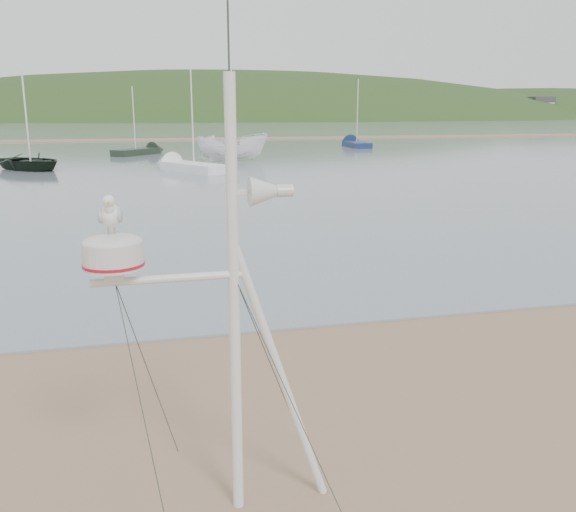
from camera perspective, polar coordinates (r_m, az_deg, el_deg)
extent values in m
plane|color=#81634A|center=(6.56, -20.56, -20.97)|extent=(560.00, 560.00, 0.00)
cube|color=slate|center=(137.45, -14.55, 11.66)|extent=(560.00, 256.00, 0.04)
cube|color=#81634A|center=(75.48, -14.78, 10.45)|extent=(560.00, 7.00, 0.07)
ellipsoid|color=#213716|center=(244.90, -4.65, 7.54)|extent=(400.00, 180.00, 80.00)
ellipsoid|color=#213716|center=(300.39, 23.06, 8.89)|extent=(300.00, 135.00, 56.00)
cube|color=silver|center=(204.74, -24.88, 12.47)|extent=(8.40, 6.30, 8.00)
cube|color=silver|center=(201.69, -17.44, 13.09)|extent=(8.40, 6.30, 8.00)
cube|color=silver|center=(201.96, -9.86, 13.50)|extent=(8.40, 6.30, 8.00)
cube|color=silver|center=(205.55, -2.41, 13.68)|extent=(8.40, 6.30, 8.00)
cube|color=silver|center=(212.28, 4.68, 13.64)|extent=(8.40, 6.30, 8.00)
cube|color=silver|center=(221.88, 11.25, 13.43)|extent=(8.40, 6.30, 8.00)
cube|color=silver|center=(233.98, 17.18, 13.09)|extent=(8.40, 6.30, 8.00)
cube|color=silver|center=(248.23, 22.47, 12.68)|extent=(8.40, 6.30, 8.00)
cylinder|color=silver|center=(5.32, -5.05, -4.78)|extent=(0.10, 0.10, 3.92)
cylinder|color=silver|center=(5.64, -0.64, -11.10)|extent=(0.91, 0.08, 2.57)
cylinder|color=silver|center=(5.18, -11.02, -2.08)|extent=(1.27, 0.07, 0.07)
cylinder|color=#2D382D|center=(5.09, -5.64, 21.21)|extent=(0.02, 0.02, 0.88)
cube|color=silver|center=(5.16, -15.94, -1.57)|extent=(0.16, 0.16, 0.09)
cylinder|color=silver|center=(5.13, -16.05, 0.07)|extent=(0.49, 0.49, 0.22)
cylinder|color=#B10C21|center=(5.15, -16.00, -0.72)|extent=(0.50, 0.50, 0.02)
ellipsoid|color=silver|center=(5.11, -16.13, 1.25)|extent=(0.49, 0.49, 0.14)
cone|color=silver|center=(5.14, -2.24, 6.07)|extent=(0.25, 0.25, 0.25)
cylinder|color=silver|center=(5.18, -0.32, 6.14)|extent=(0.14, 0.11, 0.11)
cube|color=silver|center=(5.11, -4.19, 6.00)|extent=(0.20, 0.04, 0.04)
cylinder|color=tan|center=(5.09, -16.48, 2.37)|extent=(0.01, 0.01, 0.07)
cylinder|color=tan|center=(5.08, -15.93, 2.40)|extent=(0.01, 0.01, 0.07)
ellipsoid|color=white|center=(5.07, -16.29, 3.63)|extent=(0.17, 0.26, 0.20)
ellipsoid|color=#ABAEB3|center=(5.06, -17.13, 3.62)|extent=(0.05, 0.21, 0.13)
ellipsoid|color=#ABAEB3|center=(5.05, -15.46, 3.72)|extent=(0.05, 0.21, 0.13)
cone|color=white|center=(5.20, -16.22, 3.67)|extent=(0.09, 0.08, 0.09)
ellipsoid|color=white|center=(4.96, -16.39, 4.39)|extent=(0.08, 0.08, 0.11)
sphere|color=white|center=(4.92, -16.44, 4.97)|extent=(0.09, 0.09, 0.09)
cone|color=gold|center=(4.88, -16.46, 4.83)|extent=(0.02, 0.05, 0.02)
imported|color=black|center=(40.21, -23.21, 10.91)|extent=(3.25, 3.18, 4.93)
imported|color=white|center=(43.54, -5.24, 12.13)|extent=(2.00, 1.95, 5.05)
cube|color=#15254B|center=(60.48, 6.44, 10.34)|extent=(2.23, 5.48, 0.50)
cone|color=#15254B|center=(63.78, 5.66, 10.52)|extent=(1.88, 2.03, 1.71)
cylinder|color=silver|center=(60.39, 6.52, 13.35)|extent=(0.08, 0.08, 5.87)
cube|color=black|center=(50.97, -14.05, 9.43)|extent=(3.93, 4.25, 0.50)
cone|color=black|center=(53.13, -12.06, 9.69)|extent=(2.07, 2.08, 1.41)
cylinder|color=silver|center=(50.86, -14.23, 12.42)|extent=(0.08, 0.08, 4.83)
cube|color=white|center=(36.60, -8.79, 8.19)|extent=(3.86, 5.17, 0.50)
cone|color=white|center=(39.28, -11.48, 8.44)|extent=(2.26, 2.32, 1.61)
cylinder|color=silver|center=(36.45, -8.96, 12.91)|extent=(0.08, 0.08, 5.53)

